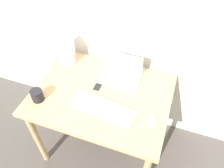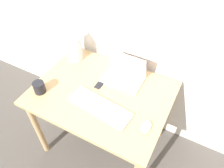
% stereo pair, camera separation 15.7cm
% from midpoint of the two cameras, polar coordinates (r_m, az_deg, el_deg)
% --- Properties ---
extents(wall_back, '(6.00, 0.05, 2.50)m').
position_cam_midpoint_polar(wall_back, '(1.68, -0.30, 19.96)').
color(wall_back, white).
rests_on(wall_back, ground_plane).
extents(desk, '(1.03, 0.77, 0.76)m').
position_cam_midpoint_polar(desk, '(1.73, -5.30, -4.82)').
color(desk, tan).
rests_on(desk, ground_plane).
extents(laptop, '(0.31, 0.22, 0.23)m').
position_cam_midpoint_polar(laptop, '(1.73, -0.17, 2.86)').
color(laptop, white).
rests_on(laptop, desk).
extents(keyboard, '(0.49, 0.21, 0.02)m').
position_cam_midpoint_polar(keyboard, '(1.55, -5.34, -6.43)').
color(keyboard, silver).
rests_on(keyboard, desk).
extents(mouse, '(0.06, 0.10, 0.03)m').
position_cam_midpoint_polar(mouse, '(1.48, 7.36, -10.04)').
color(mouse, white).
rests_on(mouse, desk).
extents(vase, '(0.14, 0.14, 0.31)m').
position_cam_midpoint_polar(vase, '(1.86, -14.42, 9.09)').
color(vase, silver).
rests_on(vase, desk).
extents(mp3_player, '(0.05, 0.07, 0.01)m').
position_cam_midpoint_polar(mp3_player, '(1.69, -6.50, -0.89)').
color(mp3_player, black).
rests_on(mp3_player, desk).
extents(mug, '(0.09, 0.09, 0.09)m').
position_cam_midpoint_polar(mug, '(1.69, -21.53, -2.93)').
color(mug, black).
rests_on(mug, desk).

